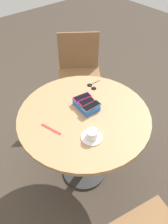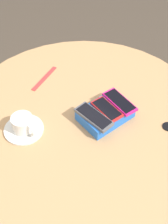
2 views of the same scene
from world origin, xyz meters
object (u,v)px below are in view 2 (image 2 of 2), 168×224
at_px(coffee_cup, 23,124).
at_px(phone_box, 105,114).
at_px(phone_red, 107,109).
at_px(lanyard_strap, 44,78).
at_px(phone_gray, 94,117).
at_px(round_table, 84,137).
at_px(phone_magenta, 120,102).
at_px(saucer, 24,129).

bearing_deg(coffee_cup, phone_box, 146.72).
height_order(phone_red, lanyard_strap, phone_red).
relative_size(phone_red, phone_gray, 0.87).
relative_size(round_table, coffee_cup, 9.25).
bearing_deg(coffee_cup, phone_magenta, 150.59).
bearing_deg(phone_gray, phone_magenta, 172.83).
bearing_deg(saucer, round_table, 152.67).
bearing_deg(phone_box, phone_red, 101.76).
bearing_deg(phone_magenta, lanyard_strap, -76.91).
bearing_deg(phone_gray, round_table, -100.94).
height_order(phone_box, phone_red, phone_red).
distance_m(phone_red, saucer, 0.29).
height_order(phone_box, phone_gray, phone_gray).
height_order(phone_box, lanyard_strap, phone_box).
bearing_deg(phone_red, coffee_cup, -33.97).
xyz_separation_m(phone_magenta, phone_gray, (0.12, -0.01, 0.00)).
relative_size(phone_gray, coffee_cup, 1.39).
bearing_deg(lanyard_strap, phone_gray, 82.37).
height_order(round_table, phone_red, phone_red).
bearing_deg(coffee_cup, saucer, -91.52).
bearing_deg(lanyard_strap, saucer, 34.85).
relative_size(phone_magenta, lanyard_strap, 0.88).
bearing_deg(phone_magenta, phone_box, -11.39).
relative_size(saucer, coffee_cup, 1.35).
xyz_separation_m(phone_magenta, saucer, (0.30, -0.17, -0.04)).
relative_size(phone_box, phone_magenta, 1.34).
distance_m(phone_magenta, phone_gray, 0.12).
relative_size(round_table, phone_gray, 6.63).
bearing_deg(phone_magenta, coffee_cup, -29.41).
xyz_separation_m(round_table, phone_magenta, (-0.11, 0.07, 0.17)).
relative_size(round_table, phone_red, 7.59).
relative_size(phone_magenta, phone_gray, 1.00).
distance_m(phone_box, lanyard_strap, 0.32).
bearing_deg(round_table, phone_box, 127.57).
distance_m(round_table, phone_magenta, 0.21).
xyz_separation_m(phone_magenta, phone_red, (0.06, -0.01, 0.00)).
height_order(phone_magenta, saucer, phone_magenta).
bearing_deg(phone_gray, phone_red, 172.76).
bearing_deg(phone_box, phone_gray, -2.54).
distance_m(phone_box, phone_magenta, 0.07).
relative_size(round_table, phone_box, 4.93).
distance_m(round_table, coffee_cup, 0.27).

